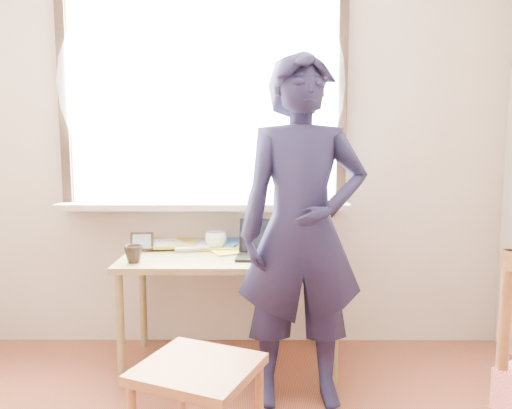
{
  "coord_description": "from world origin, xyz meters",
  "views": [
    {
      "loc": [
        0.15,
        -1.25,
        1.34
      ],
      "look_at": [
        0.14,
        0.95,
        1.06
      ],
      "focal_mm": 35.0,
      "sensor_mm": 36.0,
      "label": 1
    }
  ],
  "objects_px": {
    "work_chair": "(198,381)",
    "person": "(302,232)",
    "desk": "(230,267)",
    "laptop": "(265,248)",
    "mug_dark": "(134,254)",
    "mug_white": "(216,240)"
  },
  "relations": [
    {
      "from": "desk",
      "to": "work_chair",
      "type": "height_order",
      "value": "desk"
    },
    {
      "from": "laptop",
      "to": "person",
      "type": "distance_m",
      "value": 0.45
    },
    {
      "from": "mug_white",
      "to": "mug_dark",
      "type": "relative_size",
      "value": 1.29
    },
    {
      "from": "laptop",
      "to": "mug_white",
      "type": "relative_size",
      "value": 2.47
    },
    {
      "from": "mug_white",
      "to": "work_chair",
      "type": "height_order",
      "value": "mug_white"
    },
    {
      "from": "laptop",
      "to": "mug_white",
      "type": "distance_m",
      "value": 0.37
    },
    {
      "from": "laptop",
      "to": "mug_dark",
      "type": "xyz_separation_m",
      "value": [
        -0.73,
        -0.15,
        -0.0
      ]
    },
    {
      "from": "desk",
      "to": "mug_dark",
      "type": "relative_size",
      "value": 12.01
    },
    {
      "from": "work_chair",
      "to": "person",
      "type": "distance_m",
      "value": 0.89
    },
    {
      "from": "laptop",
      "to": "work_chair",
      "type": "bearing_deg",
      "value": -106.58
    },
    {
      "from": "work_chair",
      "to": "person",
      "type": "xyz_separation_m",
      "value": [
        0.46,
        0.57,
        0.5
      ]
    },
    {
      "from": "laptop",
      "to": "desk",
      "type": "bearing_deg",
      "value": 170.44
    },
    {
      "from": "laptop",
      "to": "person",
      "type": "bearing_deg",
      "value": -63.78
    },
    {
      "from": "laptop",
      "to": "person",
      "type": "relative_size",
      "value": 0.19
    },
    {
      "from": "mug_dark",
      "to": "mug_white",
      "type": "bearing_deg",
      "value": 40.69
    },
    {
      "from": "laptop",
      "to": "person",
      "type": "xyz_separation_m",
      "value": [
        0.18,
        -0.37,
        0.16
      ]
    },
    {
      "from": "person",
      "to": "desk",
      "type": "bearing_deg",
      "value": 129.95
    },
    {
      "from": "laptop",
      "to": "mug_dark",
      "type": "relative_size",
      "value": 3.18
    },
    {
      "from": "desk",
      "to": "person",
      "type": "distance_m",
      "value": 0.63
    },
    {
      "from": "desk",
      "to": "person",
      "type": "xyz_separation_m",
      "value": [
        0.39,
        -0.41,
        0.28
      ]
    },
    {
      "from": "mug_dark",
      "to": "person",
      "type": "relative_size",
      "value": 0.06
    },
    {
      "from": "laptop",
      "to": "mug_white",
      "type": "bearing_deg",
      "value": 144.11
    }
  ]
}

